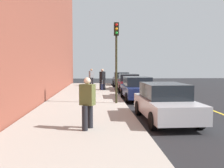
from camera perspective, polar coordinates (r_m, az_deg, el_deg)
The scene contains 12 objects.
ground_plane at distance 15.76m, azimuth 5.90°, elevation -3.87°, with size 56.00×56.00×0.00m, color black.
sidewalk at distance 15.56m, azimuth -6.20°, elevation -3.70°, with size 28.00×4.60×0.15m, color #A39E93.
lane_stripe_centre at distance 16.59m, azimuth 16.89°, elevation -3.61°, with size 28.00×0.14×0.01m, color gold.
parked_car_charcoal at distance 27.63m, azimuth 2.19°, elevation 1.21°, with size 4.80×2.03×1.51m.
parked_car_maroon at distance 21.64m, azimuth 3.91°, elevation 0.36°, with size 4.68×1.98×1.51m.
parked_car_navy at distance 16.01m, azimuth 5.97°, elevation -1.02°, with size 4.23×1.93×1.51m.
parked_car_silver at distance 10.04m, azimuth 12.36°, elevation -4.22°, with size 4.25×1.97×1.51m.
pedestrian_olive_coat at distance 7.95m, azimuth -5.80°, elevation -4.17°, with size 0.52×0.54×1.70m.
pedestrian_black_coat at distance 21.28m, azimuth -2.26°, elevation 1.28°, with size 0.58×0.54×1.82m.
pedestrian_grey_coat at distance 25.79m, azimuth -4.85°, elevation 1.75°, with size 0.53×0.57×1.79m.
traffic_light_pole at distance 13.51m, azimuth 1.03°, elevation 8.20°, with size 0.35×0.26×4.45m.
rolling_suitcase at distance 20.97m, azimuth -2.37°, elevation -0.72°, with size 0.34×0.22×0.87m.
Camera 1 is at (15.39, -2.57, 2.22)m, focal length 38.88 mm.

